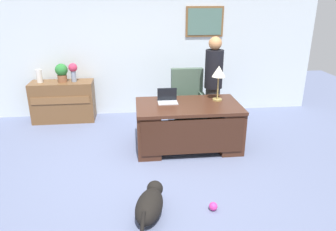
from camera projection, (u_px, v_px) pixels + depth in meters
ground_plane at (160, 171)px, 4.69m from camera, size 12.00×12.00×0.00m
back_wall at (149, 49)px, 6.63m from camera, size 7.00×0.16×2.70m
desk at (188, 125)px, 5.28m from camera, size 1.68×0.98×0.75m
credenza at (63, 101)px, 6.46m from camera, size 1.21×0.50×0.80m
armchair at (188, 103)px, 6.08m from camera, size 0.60×0.59×1.12m
person_standing at (213, 84)px, 5.80m from camera, size 0.32×0.32×1.74m
dog_lying at (150, 204)px, 3.70m from camera, size 0.46×0.75×0.30m
laptop at (167, 99)px, 5.27m from camera, size 0.32×0.22×0.22m
desk_lamp at (219, 74)px, 5.23m from camera, size 0.22×0.22×0.58m
vase_with_flowers at (73, 70)px, 6.26m from camera, size 0.17×0.17×0.37m
vase_empty at (39, 76)px, 6.23m from camera, size 0.11×0.11×0.26m
potted_plant at (62, 72)px, 6.25m from camera, size 0.24×0.24×0.36m
dog_toy_ball at (213, 206)px, 3.83m from camera, size 0.10×0.10×0.10m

